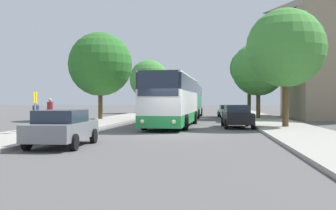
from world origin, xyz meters
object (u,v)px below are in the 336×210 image
Objects in this scene: bus_middle at (188,100)px; parked_car_right_near at (237,116)px; bus_front at (173,100)px; tree_right_near at (249,68)px; parked_car_left_curb at (62,127)px; tree_left_far at (149,79)px; tree_right_mid at (286,48)px; tree_right_far at (258,69)px; parked_car_right_far at (228,111)px; pedestrian_waiting_near at (50,113)px; tree_left_near at (100,64)px; pedestrian_waiting_far at (36,116)px; bus_stop_sign at (35,106)px.

parked_car_right_near is at bearing -74.59° from bus_middle.
bus_front is 4.61m from parked_car_right_near.
tree_right_near is at bearing 71.20° from bus_front.
parked_car_left_curb is 41.80m from tree_left_far.
tree_right_mid reaches higher than tree_right_far.
parked_car_left_curb is 0.55× the size of tree_left_far.
tree_left_far is 1.03× the size of tree_right_far.
parked_car_left_curb is at bearing 72.90° from parked_car_right_far.
bus_front is at bearing 72.64° from parked_car_right_far.
parked_car_left_curb is 0.55× the size of tree_right_near.
tree_left_near reaches higher than pedestrian_waiting_near.
pedestrian_waiting_far is at bearing -159.16° from tree_right_mid.
bus_middle is at bearing -164.17° from tree_right_near.
tree_left_far reaches higher than parked_car_right_near.
pedestrian_waiting_near is 0.24× the size of tree_right_near.
bus_stop_sign is (-6.53, -24.16, -0.34)m from bus_middle.
tree_right_near is at bearing -50.49° from pedestrian_waiting_near.
tree_right_far reaches higher than pedestrian_waiting_far.
tree_left_near reaches higher than parked_car_right_near.
tree_right_near reaches higher than bus_middle.
parked_car_left_curb is at bearing 54.87° from parked_car_right_near.
tree_right_mid reaches higher than pedestrian_waiting_near.
bus_middle is 14.63m from tree_left_far.
tree_left_near is (-0.63, 14.74, 4.25)m from pedestrian_waiting_far.
tree_left_near is at bearing -93.16° from tree_left_far.
bus_middle is 24.06m from pedestrian_waiting_far.
tree_left_far reaches higher than parked_car_left_curb.
bus_middle is 8.93m from tree_right_far.
bus_stop_sign is at bearing -124.68° from tree_right_far.
bus_stop_sign is at bearing -104.13° from bus_middle.
bus_middle is at bearing -37.85° from pedestrian_waiting_near.
bus_front is 2.54× the size of parked_car_right_near.
tree_right_near is at bearing -38.96° from tree_left_far.
parked_car_right_near is at bearing -69.88° from tree_left_far.
tree_left_near reaches higher than pedestrian_waiting_far.
tree_right_near is (2.53, 18.73, 4.75)m from parked_car_right_near.
bus_middle is 1.50× the size of tree_right_mid.
pedestrian_waiting_near is 2.78m from pedestrian_waiting_far.
bus_stop_sign reaches higher than parked_car_right_far.
pedestrian_waiting_near is 0.24× the size of tree_left_far.
pedestrian_waiting_far is (-11.41, -24.01, 0.24)m from parked_car_right_far.
tree_right_mid is (3.01, -18.52, 4.52)m from parked_car_right_far.
parked_car_left_curb is 5.67m from bus_stop_sign.
bus_front is 11.44m from tree_left_near.
parked_car_right_near is at bearing -102.85° from tree_right_far.
bus_stop_sign is (-6.41, -7.96, -0.36)m from bus_front.
bus_middle is (0.12, 16.19, -0.02)m from bus_front.
pedestrian_waiting_far is (-11.35, -6.21, 0.16)m from parked_car_right_near.
parked_car_right_far is 2.14× the size of bus_stop_sign.
parked_car_right_near is 12.94m from pedestrian_waiting_far.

